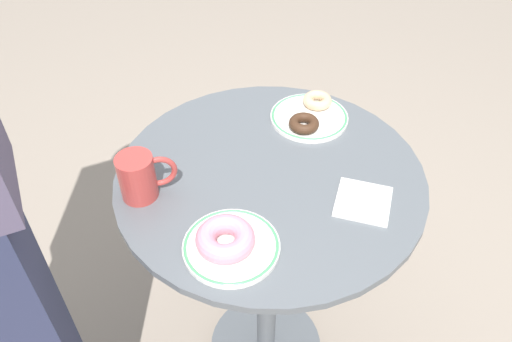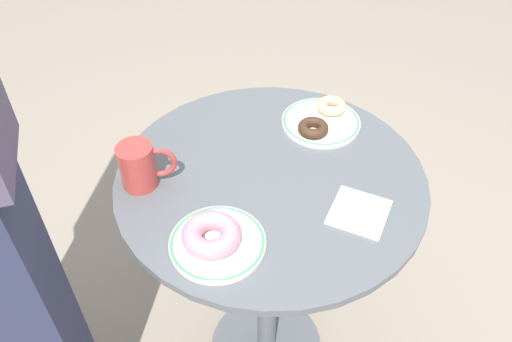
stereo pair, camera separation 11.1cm
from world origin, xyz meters
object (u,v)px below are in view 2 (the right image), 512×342
Objects in this scene: donut_chocolate at (313,128)px; plate_right at (321,122)px; donut_glazed at (332,106)px; cafe_table at (269,243)px; plate_left at (218,243)px; paper_napkin at (359,212)px; coffee_mug at (140,166)px; donut_pink_frosted at (211,235)px.

plate_right is at bearing 8.00° from donut_chocolate.
cafe_table is at bearing -177.69° from donut_glazed.
plate_left is at bearing -174.75° from donut_glazed.
paper_napkin is (-0.20, -0.22, -0.00)m from plate_right.
plate_right is 2.64× the size of donut_glazed.
cafe_table is 0.33m from plate_right.
donut_glazed is at bearing 40.82° from paper_napkin.
plate_right is (0.22, 0.01, 0.24)m from cafe_table.
donut_glazed is at bearing -22.76° from coffee_mug.
donut_glazed is at bearing 2.81° from plate_right.
coffee_mug is (-0.19, 0.20, 0.29)m from cafe_table.
paper_napkin is (0.24, -0.18, -0.03)m from donut_pink_frosted.
plate_left is 0.44m from plate_right.
plate_left is at bearing -174.47° from plate_right.
donut_pink_frosted is 0.40m from donut_chocolate.
donut_chocolate is at bearing 3.97° from donut_pink_frosted.
plate_right is at bearing 46.88° from paper_napkin.
coffee_mug reaches higher than donut_glazed.
paper_napkin reaches higher than cafe_table.
donut_glazed reaches higher than plate_left.
donut_chocolate is at bearing 0.43° from cafe_table.
donut_glazed is (0.49, 0.05, 0.02)m from plate_left.
cafe_table is 7.51× the size of coffee_mug.
plate_right is 0.05m from donut_glazed.
donut_chocolate is 0.71× the size of coffee_mug.
donut_chocolate is at bearing -29.53° from coffee_mug.
plate_left is 2.56× the size of donut_glazed.
plate_left is 0.97× the size of plate_right.
plate_right reaches higher than cafe_table.
cafe_table is 0.40m from coffee_mug.
donut_chocolate reaches higher than paper_napkin.
plate_right is 0.45m from donut_pink_frosted.
coffee_mug is at bearing 150.47° from donut_chocolate.
plate_left reaches higher than cafe_table.
donut_glazed is 0.64× the size of paper_napkin.
donut_pink_frosted is at bearing 142.94° from paper_napkin.
plate_right is 0.05m from donut_chocolate.
plate_left is at bearing 143.38° from paper_napkin.
donut_glazed is (0.05, 0.00, 0.02)m from plate_right.
plate_left is 0.03m from donut_pink_frosted.
donut_chocolate reaches higher than cafe_table.
paper_napkin is (-0.26, -0.22, -0.02)m from donut_glazed.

